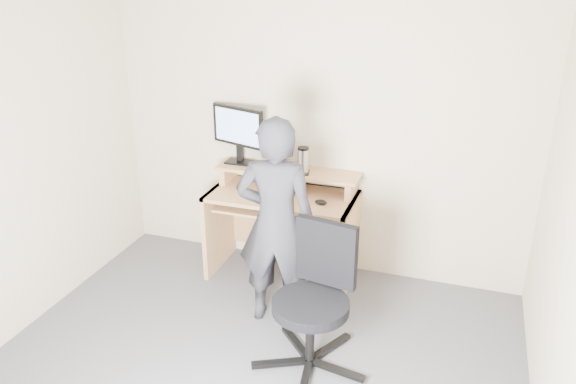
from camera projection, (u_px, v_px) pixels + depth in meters
The scene contains 12 objects.
back_wall at pixel (317, 127), 4.57m from camera, with size 3.50×0.02×2.50m, color beige.
desk at pixel (285, 213), 4.71m from camera, with size 1.20×0.60×0.91m.
monitor at pixel (238, 130), 4.67m from camera, with size 0.50×0.19×0.49m.
external_drive at pixel (281, 156), 4.65m from camera, with size 0.07×0.13×0.20m, color black.
travel_mug at pixel (303, 161), 4.53m from camera, with size 0.09×0.09×0.20m, color #BBBBC0.
smartphone at pixel (305, 173), 4.55m from camera, with size 0.07×0.13×0.01m, color black.
charger at pixel (269, 168), 4.62m from camera, with size 0.04×0.04×0.04m, color black.
headphones at pixel (277, 165), 4.71m from camera, with size 0.16×0.16×0.02m, color silver.
keyboard at pixel (280, 208), 4.51m from camera, with size 0.46×0.18×0.03m, color black.
mouse at pixel (321, 202), 4.36m from camera, with size 0.10×0.06×0.04m, color black.
office_chair at pixel (316, 294), 3.62m from camera, with size 0.75×0.75×0.95m.
person at pixel (276, 224), 3.97m from camera, with size 0.57×0.38×1.57m, color black.
Camera 1 is at (1.19, -2.52, 2.51)m, focal length 35.00 mm.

